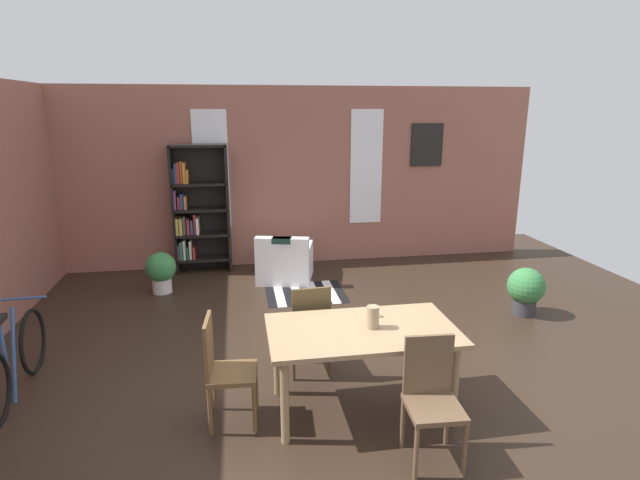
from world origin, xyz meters
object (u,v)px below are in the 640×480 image
potted_plant_by_shelf (161,270)px  potted_plant_corner (526,289)px  bookshelf_tall (197,210)px  vase_on_table (373,317)px  dining_chair_head_left (223,367)px  dining_table (362,339)px  armchair_white (285,263)px  dining_chair_far_left (309,326)px  bicycle_second (15,363)px  dining_chair_near_right (431,395)px

potted_plant_by_shelf → potted_plant_corner: size_ratio=0.96×
bookshelf_tall → potted_plant_by_shelf: 1.25m
vase_on_table → dining_chair_head_left: vase_on_table is taller
dining_table → potted_plant_corner: 3.12m
armchair_white → potted_plant_by_shelf: armchair_white is taller
dining_chair_far_left → bicycle_second: size_ratio=0.58×
vase_on_table → dining_chair_near_right: 0.82m
dining_chair_near_right → vase_on_table: bearing=112.0°
dining_chair_far_left → potted_plant_corner: 3.13m
dining_table → dining_chair_near_right: dining_chair_near_right is taller
dining_table → potted_plant_corner: dining_table is taller
dining_chair_head_left → dining_table: bearing=-0.3°
dining_chair_far_left → dining_chair_near_right: 1.55m
vase_on_table → dining_chair_near_right: (0.28, -0.68, -0.36)m
vase_on_table → dining_chair_head_left: size_ratio=0.20×
bicycle_second → bookshelf_tall: bearing=67.9°
bookshelf_tall → dining_table: bearing=-68.7°
bookshelf_tall → armchair_white: 1.68m
dining_table → bicycle_second: bicycle_second is taller
dining_chair_near_right → bicycle_second: dining_chair_near_right is taller
dining_table → potted_plant_corner: (2.60, 1.69, -0.33)m
dining_chair_near_right → potted_plant_corner: size_ratio=1.52×
dining_chair_head_left → bicycle_second: bearing=159.2°
dining_chair_far_left → dining_chair_near_right: size_ratio=1.00×
vase_on_table → bookshelf_tall: (-1.75, 4.24, 0.14)m
bicycle_second → dining_table: bearing=-13.3°
dining_table → dining_chair_far_left: size_ratio=1.70×
vase_on_table → potted_plant_by_shelf: (-2.23, 3.30, -0.53)m
dining_table → dining_chair_near_right: size_ratio=1.70×
dining_chair_far_left → dining_chair_head_left: size_ratio=1.00×
dining_chair_far_left → potted_plant_corner: dining_chair_far_left is taller
bicycle_second → dining_chair_far_left: bearing=-1.0°
dining_chair_far_left → dining_table: bearing=-62.3°
dining_chair_far_left → bicycle_second: (-2.73, 0.05, -0.18)m
dining_chair_far_left → potted_plant_corner: (2.96, 1.01, -0.16)m
armchair_white → potted_plant_by_shelf: (-1.82, -0.25, 0.06)m
dining_table → vase_on_table: 0.21m
dining_table → potted_plant_by_shelf: bearing=122.9°
dining_chair_near_right → bookshelf_tall: (-2.02, 4.93, 0.50)m
dining_table → dining_chair_near_right: (0.37, -0.68, -0.17)m
bookshelf_tall → bicycle_second: size_ratio=1.25×
potted_plant_by_shelf → dining_chair_near_right: bearing=-57.8°
bicycle_second → potted_plant_by_shelf: 2.74m
bicycle_second → potted_plant_by_shelf: bicycle_second is taller
armchair_white → potted_plant_corner: (2.92, -1.85, 0.07)m
dining_table → potted_plant_by_shelf: (-2.13, 3.30, -0.34)m
dining_chair_head_left → bookshelf_tall: bearing=96.4°
dining_table → dining_chair_far_left: dining_chair_far_left is taller
dining_chair_near_right → dining_chair_far_left: bearing=118.0°
bookshelf_tall → vase_on_table: bearing=-67.6°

